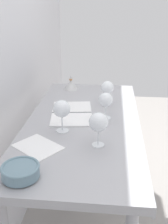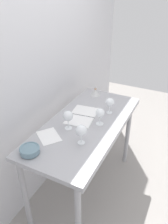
# 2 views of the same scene
# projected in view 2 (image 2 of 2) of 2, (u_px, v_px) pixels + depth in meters

# --- Properties ---
(ground_plane) EXTENTS (6.00, 6.00, 0.00)m
(ground_plane) POSITION_uv_depth(u_px,v_px,m) (85.00, 188.00, 2.55)
(ground_plane) COLOR gray
(back_wall) EXTENTS (3.80, 0.04, 2.60)m
(back_wall) POSITION_uv_depth(u_px,v_px,m) (38.00, 73.00, 2.08)
(back_wall) COLOR silver
(back_wall) RESTS_ON ground_plane
(steel_counter) EXTENTS (1.40, 0.65, 0.90)m
(steel_counter) POSITION_uv_depth(u_px,v_px,m) (86.00, 132.00, 2.14)
(steel_counter) COLOR #A1A1A6
(steel_counter) RESTS_ON ground_plane
(wine_glass_far_left) EXTENTS (0.09, 0.09, 0.18)m
(wine_glass_far_left) POSITION_uv_depth(u_px,v_px,m) (68.00, 116.00, 1.94)
(wine_glass_far_left) COLOR white
(wine_glass_far_left) RESTS_ON steel_counter
(wine_glass_near_center) EXTENTS (0.08, 0.08, 0.16)m
(wine_glass_near_center) POSITION_uv_depth(u_px,v_px,m) (100.00, 113.00, 2.01)
(wine_glass_near_center) COLOR white
(wine_glass_near_center) RESTS_ON steel_counter
(wine_glass_near_right) EXTENTS (0.08, 0.08, 0.16)m
(wine_glass_near_right) POSITION_uv_depth(u_px,v_px,m) (110.00, 103.00, 2.19)
(wine_glass_near_right) COLOR white
(wine_glass_near_right) RESTS_ON steel_counter
(wine_glass_near_left) EXTENTS (0.09, 0.09, 0.17)m
(wine_glass_near_left) POSITION_uv_depth(u_px,v_px,m) (81.00, 131.00, 1.77)
(wine_glass_near_left) COLOR white
(wine_glass_near_left) RESTS_ON steel_counter
(open_notebook) EXTENTS (0.41, 0.29, 0.01)m
(open_notebook) POSITION_uv_depth(u_px,v_px,m) (82.00, 116.00, 2.18)
(open_notebook) COLOR white
(open_notebook) RESTS_ON steel_counter
(tasting_sheet_upper) EXTENTS (0.26, 0.27, 0.00)m
(tasting_sheet_upper) POSITION_uv_depth(u_px,v_px,m) (49.00, 136.00, 1.90)
(tasting_sheet_upper) COLOR white
(tasting_sheet_upper) RESTS_ON steel_counter
(tasting_bowl) EXTENTS (0.16, 0.16, 0.06)m
(tasting_bowl) POSITION_uv_depth(u_px,v_px,m) (30.00, 150.00, 1.70)
(tasting_bowl) COLOR #4C4C4C
(tasting_bowl) RESTS_ON steel_counter
(decanter_funnel) EXTENTS (0.12, 0.12, 0.11)m
(decanter_funnel) POSITION_uv_depth(u_px,v_px,m) (95.00, 92.00, 2.57)
(decanter_funnel) COLOR #BCBCBC
(decanter_funnel) RESTS_ON steel_counter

